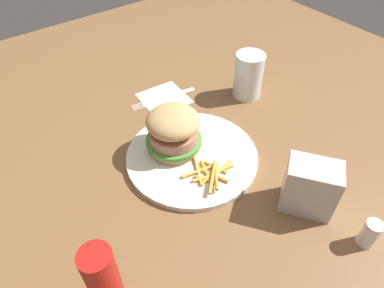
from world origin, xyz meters
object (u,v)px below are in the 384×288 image
at_px(sandwich, 173,130).
at_px(fork, 163,97).
at_px(ketchup_bottle, 104,282).
at_px(fries_pile, 210,173).
at_px(napkin_dispenser, 310,187).
at_px(salt_shaker, 370,234).
at_px(drink_glass, 248,77).
at_px(plate, 192,156).
at_px(napkin, 164,98).

relative_size(sandwich, fork, 0.67).
bearing_deg(sandwich, ketchup_bottle, 38.63).
distance_m(fries_pile, fork, 0.29).
distance_m(fries_pile, napkin_dispenser, 0.19).
relative_size(ketchup_bottle, salt_shaker, 2.64).
distance_m(fries_pile, salt_shaker, 0.29).
height_order(drink_glass, salt_shaker, drink_glass).
bearing_deg(salt_shaker, fork, -85.39).
relative_size(plate, ketchup_bottle, 1.88).
bearing_deg(salt_shaker, napkin, -85.55).
relative_size(napkin, ketchup_bottle, 0.76).
xyz_separation_m(fries_pile, napkin, (-0.08, -0.27, -0.02)).
relative_size(napkin_dispenser, ketchup_bottle, 0.71).
height_order(fries_pile, salt_shaker, salt_shaker).
distance_m(napkin_dispenser, salt_shaker, 0.12).
relative_size(fork, drink_glass, 1.53).
height_order(fork, napkin_dispenser, napkin_dispenser).
xyz_separation_m(fries_pile, salt_shaker, (-0.12, 0.27, 0.01)).
bearing_deg(sandwich, napkin_dispenser, 112.74).
relative_size(sandwich, napkin, 1.06).
bearing_deg(plate, fries_pile, 84.71).
bearing_deg(drink_glass, plate, 21.21).
height_order(fries_pile, ketchup_bottle, ketchup_bottle).
relative_size(plate, fork, 1.57).
distance_m(fork, napkin_dispenser, 0.43).
relative_size(fries_pile, salt_shaker, 1.92).
height_order(sandwich, fries_pile, sandwich).
distance_m(plate, salt_shaker, 0.35).
bearing_deg(fries_pile, plate, -95.29).
relative_size(plate, salt_shaker, 4.96).
xyz_separation_m(drink_glass, salt_shaker, (0.14, 0.43, -0.02)).
height_order(sandwich, napkin_dispenser, sandwich).
bearing_deg(sandwich, fork, -116.81).
height_order(sandwich, napkin, sandwich).
bearing_deg(napkin_dispenser, salt_shaker, -25.29).
bearing_deg(fries_pile, sandwich, -84.22).
xyz_separation_m(napkin, fork, (0.00, -0.00, 0.00)).
relative_size(plate, fries_pile, 2.58).
height_order(napkin, fork, fork).
height_order(napkin_dispenser, salt_shaker, napkin_dispenser).
xyz_separation_m(plate, napkin, (-0.07, -0.21, -0.01)).
height_order(drink_glass, napkin_dispenser, drink_glass).
relative_size(sandwich, fries_pile, 1.11).
xyz_separation_m(fries_pile, ketchup_bottle, (0.27, 0.10, 0.06)).
bearing_deg(plate, salt_shaker, 108.73).
xyz_separation_m(plate, drink_glass, (-0.25, -0.10, 0.05)).
bearing_deg(fork, napkin, 171.17).
xyz_separation_m(fork, drink_glass, (-0.18, 0.11, 0.05)).
bearing_deg(napkin, drink_glass, 147.42).
bearing_deg(fork, fries_pile, 74.77).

